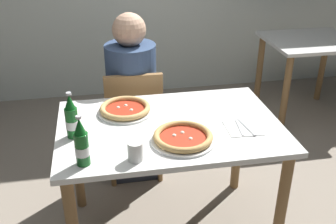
% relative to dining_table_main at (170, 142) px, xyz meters
% --- Properties ---
extents(dining_table_main, '(1.20, 0.80, 0.75)m').
position_rel_dining_table_main_xyz_m(dining_table_main, '(0.00, 0.00, 0.00)').
color(dining_table_main, silver).
rests_on(dining_table_main, ground_plane).
extents(chair_behind_table, '(0.41, 0.41, 0.85)m').
position_rel_dining_table_main_xyz_m(chair_behind_table, '(-0.14, 0.61, -0.15)').
color(chair_behind_table, olive).
rests_on(chair_behind_table, ground_plane).
extents(diner_seated, '(0.34, 0.34, 1.21)m').
position_rel_dining_table_main_xyz_m(diner_seated, '(-0.14, 0.66, -0.05)').
color(diner_seated, '#2D3342').
rests_on(diner_seated, ground_plane).
extents(dining_table_background, '(0.80, 0.70, 0.75)m').
position_rel_dining_table_main_xyz_m(dining_table_background, '(1.55, 1.32, -0.04)').
color(dining_table_background, silver).
rests_on(dining_table_background, ground_plane).
extents(pizza_margherita_near, '(0.31, 0.31, 0.04)m').
position_rel_dining_table_main_xyz_m(pizza_margherita_near, '(-0.22, 0.19, 0.14)').
color(pizza_margherita_near, white).
rests_on(pizza_margherita_near, dining_table_main).
extents(pizza_marinara_far, '(0.33, 0.33, 0.04)m').
position_rel_dining_table_main_xyz_m(pizza_marinara_far, '(0.03, -0.18, 0.13)').
color(pizza_marinara_far, white).
rests_on(pizza_marinara_far, dining_table_main).
extents(beer_bottle_left, '(0.07, 0.07, 0.25)m').
position_rel_dining_table_main_xyz_m(beer_bottle_left, '(-0.51, -0.04, 0.22)').
color(beer_bottle_left, '#14591E').
rests_on(beer_bottle_left, dining_table_main).
extents(beer_bottle_center, '(0.07, 0.07, 0.25)m').
position_rel_dining_table_main_xyz_m(beer_bottle_center, '(-0.46, -0.29, 0.22)').
color(beer_bottle_center, '#14591E').
rests_on(beer_bottle_center, dining_table_main).
extents(napkin_with_cutlery, '(0.18, 0.19, 0.01)m').
position_rel_dining_table_main_xyz_m(napkin_with_cutlery, '(0.38, -0.11, 0.12)').
color(napkin_with_cutlery, white).
rests_on(napkin_with_cutlery, dining_table_main).
extents(paper_cup, '(0.07, 0.07, 0.09)m').
position_rel_dining_table_main_xyz_m(paper_cup, '(-0.22, -0.31, 0.16)').
color(paper_cup, white).
rests_on(paper_cup, dining_table_main).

